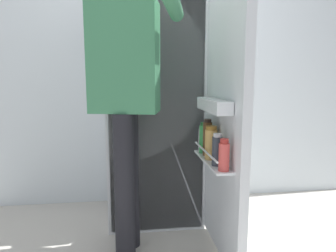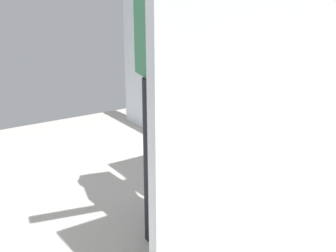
# 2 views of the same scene
# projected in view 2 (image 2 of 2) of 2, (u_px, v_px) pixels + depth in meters

# --- Properties ---
(refrigerator) EXTENTS (0.73, 1.27, 1.80)m
(refrigerator) POSITION_uv_depth(u_px,v_px,m) (271.00, 71.00, 2.07)
(refrigerator) COLOR silver
(refrigerator) RESTS_ON ground_plane
(person) EXTENTS (0.56, 0.78, 1.76)m
(person) POSITION_uv_depth(u_px,v_px,m) (169.00, 40.00, 1.95)
(person) COLOR black
(person) RESTS_ON ground_plane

